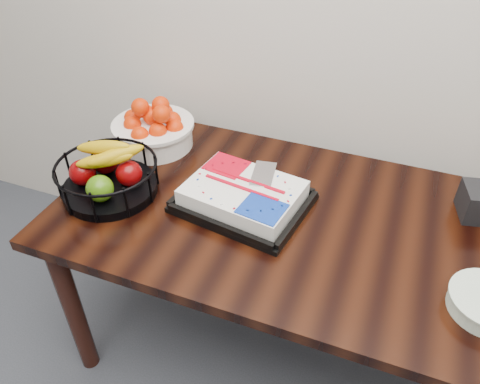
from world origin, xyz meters
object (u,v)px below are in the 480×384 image
(cake_tray, at_px, (243,196))
(fruit_basket, at_px, (107,174))
(tangerine_bowl, at_px, (153,125))
(table, at_px, (317,241))

(cake_tray, distance_m, fruit_basket, 0.48)
(tangerine_bowl, bearing_deg, cake_tray, -26.04)
(table, distance_m, tangerine_bowl, 0.80)
(table, relative_size, fruit_basket, 5.05)
(cake_tray, bearing_deg, tangerine_bowl, 153.96)
(cake_tray, bearing_deg, fruit_basket, -167.46)
(cake_tray, xyz_separation_m, tangerine_bowl, (-0.48, 0.23, 0.05))
(cake_tray, distance_m, tangerine_bowl, 0.54)
(cake_tray, height_order, fruit_basket, fruit_basket)
(cake_tray, relative_size, fruit_basket, 1.33)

